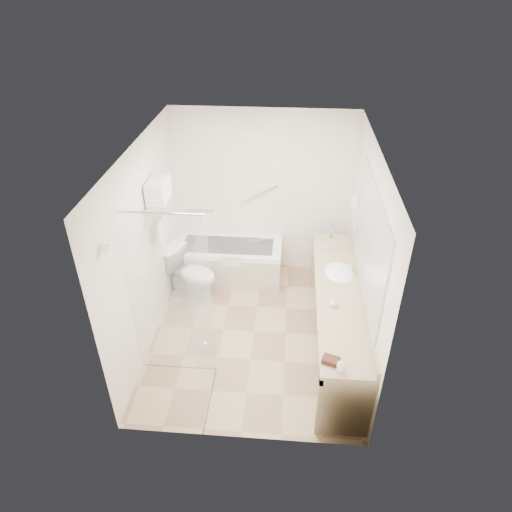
# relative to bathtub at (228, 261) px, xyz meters

# --- Properties ---
(floor) EXTENTS (3.20, 3.20, 0.00)m
(floor) POSITION_rel_bathtub_xyz_m (0.50, -1.24, -0.28)
(floor) COLOR tan
(floor) RESTS_ON ground
(ceiling) EXTENTS (2.60, 3.20, 0.10)m
(ceiling) POSITION_rel_bathtub_xyz_m (0.50, -1.24, 2.22)
(ceiling) COLOR silver
(ceiling) RESTS_ON wall_back
(wall_back) EXTENTS (2.60, 0.10, 2.50)m
(wall_back) POSITION_rel_bathtub_xyz_m (0.50, 0.36, 0.97)
(wall_back) COLOR white
(wall_back) RESTS_ON ground
(wall_front) EXTENTS (2.60, 0.10, 2.50)m
(wall_front) POSITION_rel_bathtub_xyz_m (0.50, -2.84, 0.97)
(wall_front) COLOR white
(wall_front) RESTS_ON ground
(wall_left) EXTENTS (0.10, 3.20, 2.50)m
(wall_left) POSITION_rel_bathtub_xyz_m (-0.80, -1.24, 0.97)
(wall_left) COLOR white
(wall_left) RESTS_ON ground
(wall_right) EXTENTS (0.10, 3.20, 2.50)m
(wall_right) POSITION_rel_bathtub_xyz_m (1.80, -1.24, 0.97)
(wall_right) COLOR white
(wall_right) RESTS_ON ground
(bathtub) EXTENTS (1.60, 0.73, 0.59)m
(bathtub) POSITION_rel_bathtub_xyz_m (0.00, 0.00, 0.00)
(bathtub) COLOR white
(bathtub) RESTS_ON floor
(grab_bar_short) EXTENTS (0.40, 0.03, 0.03)m
(grab_bar_short) POSITION_rel_bathtub_xyz_m (-0.45, 0.32, 0.67)
(grab_bar_short) COLOR silver
(grab_bar_short) RESTS_ON wall_back
(grab_bar_long) EXTENTS (0.53, 0.03, 0.33)m
(grab_bar_long) POSITION_rel_bathtub_xyz_m (0.45, 0.32, 0.97)
(grab_bar_long) COLOR silver
(grab_bar_long) RESTS_ON wall_back
(shower_enclosure) EXTENTS (0.96, 0.91, 2.11)m
(shower_enclosure) POSITION_rel_bathtub_xyz_m (-0.13, -2.16, 0.79)
(shower_enclosure) COLOR silver
(shower_enclosure) RESTS_ON floor
(towel_shelf) EXTENTS (0.24, 0.55, 0.81)m
(towel_shelf) POSITION_rel_bathtub_xyz_m (-0.67, -0.89, 1.48)
(towel_shelf) COLOR silver
(towel_shelf) RESTS_ON wall_left
(vanity_counter) EXTENTS (0.55, 2.70, 0.95)m
(vanity_counter) POSITION_rel_bathtub_xyz_m (1.52, -1.39, 0.36)
(vanity_counter) COLOR tan
(vanity_counter) RESTS_ON floor
(sink) EXTENTS (0.40, 0.52, 0.14)m
(sink) POSITION_rel_bathtub_xyz_m (1.55, -0.99, 0.54)
(sink) COLOR white
(sink) RESTS_ON vanity_counter
(faucet) EXTENTS (0.03, 0.03, 0.14)m
(faucet) POSITION_rel_bathtub_xyz_m (1.70, -0.99, 0.65)
(faucet) COLOR silver
(faucet) RESTS_ON vanity_counter
(mirror) EXTENTS (0.02, 2.00, 1.20)m
(mirror) POSITION_rel_bathtub_xyz_m (1.79, -1.39, 1.27)
(mirror) COLOR #AEB2BB
(mirror) RESTS_ON wall_right
(hairdryer_unit) EXTENTS (0.08, 0.10, 0.18)m
(hairdryer_unit) POSITION_rel_bathtub_xyz_m (1.75, -0.19, 1.17)
(hairdryer_unit) COLOR white
(hairdryer_unit) RESTS_ON wall_right
(toilet) EXTENTS (0.88, 0.71, 0.76)m
(toilet) POSITION_rel_bathtub_xyz_m (-0.45, -0.54, 0.10)
(toilet) COLOR white
(toilet) RESTS_ON floor
(amenity_basket) EXTENTS (0.19, 0.16, 0.06)m
(amenity_basket) POSITION_rel_bathtub_xyz_m (1.36, -2.54, 0.60)
(amenity_basket) COLOR #452618
(amenity_basket) RESTS_ON vanity_counter
(soap_bottle_a) EXTENTS (0.09, 0.15, 0.06)m
(soap_bottle_a) POSITION_rel_bathtub_xyz_m (1.44, -2.64, 0.61)
(soap_bottle_a) COLOR white
(soap_bottle_a) RESTS_ON vanity_counter
(soap_bottle_b) EXTENTS (0.11, 0.13, 0.09)m
(soap_bottle_b) POSITION_rel_bathtub_xyz_m (1.43, -1.67, 0.62)
(soap_bottle_b) COLOR white
(soap_bottle_b) RESTS_ON vanity_counter
(water_bottle_left) EXTENTS (0.06, 0.06, 0.19)m
(water_bottle_left) POSITION_rel_bathtub_xyz_m (1.51, -0.14, 0.66)
(water_bottle_left) COLOR silver
(water_bottle_left) RESTS_ON vanity_counter
(water_bottle_mid) EXTENTS (0.06, 0.06, 0.20)m
(water_bottle_mid) POSITION_rel_bathtub_xyz_m (1.46, -0.39, 0.67)
(water_bottle_mid) COLOR silver
(water_bottle_mid) RESTS_ON vanity_counter
(water_bottle_right) EXTENTS (0.07, 0.07, 0.22)m
(water_bottle_right) POSITION_rel_bathtub_xyz_m (1.48, -0.14, 0.67)
(water_bottle_right) COLOR silver
(water_bottle_right) RESTS_ON vanity_counter
(drinking_glass_near) EXTENTS (0.08, 0.08, 0.09)m
(drinking_glass_near) POSITION_rel_bathtub_xyz_m (1.48, -0.48, 0.62)
(drinking_glass_near) COLOR silver
(drinking_glass_near) RESTS_ON vanity_counter
(drinking_glass_far) EXTENTS (0.07, 0.07, 0.08)m
(drinking_glass_far) POSITION_rel_bathtub_xyz_m (1.39, -0.50, 0.61)
(drinking_glass_far) COLOR silver
(drinking_glass_far) RESTS_ON vanity_counter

